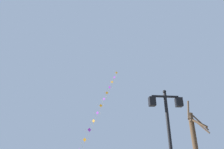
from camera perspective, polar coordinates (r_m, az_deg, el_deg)
The scene contains 3 objects.
twin_lantern_lamp_post at distance 9.09m, azimuth 15.66°, elevation -12.83°, with size 1.51×0.28×4.69m.
kite_train at distance 26.23m, azimuth -3.29°, elevation -9.05°, with size 6.09×10.08×15.59m.
bare_tree at distance 12.71m, azimuth 22.87°, elevation -18.52°, with size 1.71×1.30×5.13m.
Camera 1 is at (-0.33, -0.47, 1.63)m, focal length 32.01 mm.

